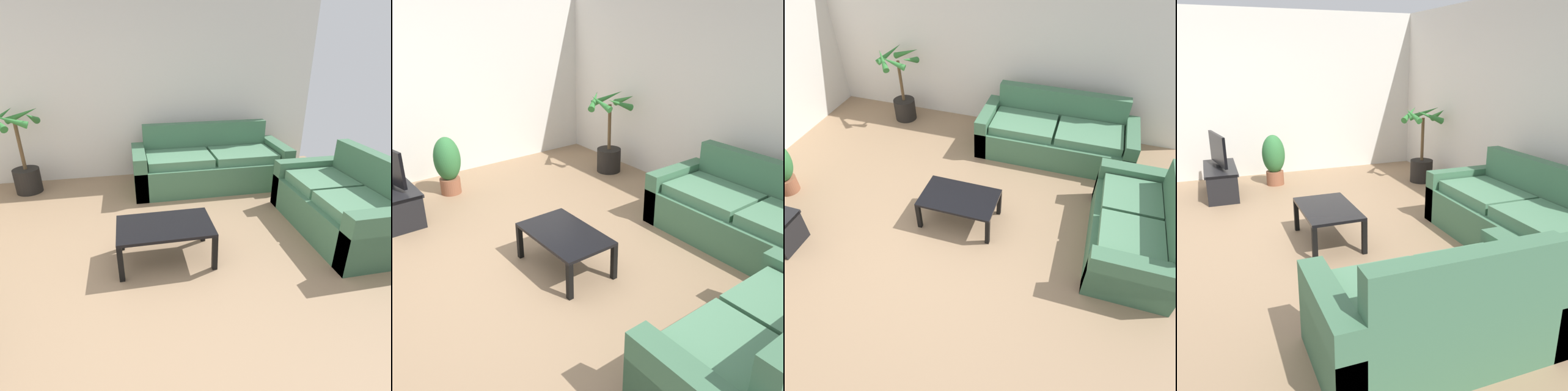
% 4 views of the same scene
% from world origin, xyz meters
% --- Properties ---
extents(ground_plane, '(6.60, 6.60, 0.00)m').
position_xyz_m(ground_plane, '(0.00, 0.00, 0.00)').
color(ground_plane, '#937556').
extents(wall_back, '(6.00, 0.06, 2.70)m').
position_xyz_m(wall_back, '(0.00, 3.00, 1.35)').
color(wall_back, silver).
rests_on(wall_back, ground).
extents(wall_left, '(0.06, 6.00, 2.70)m').
position_xyz_m(wall_left, '(-3.00, 0.00, 1.35)').
color(wall_left, silver).
rests_on(wall_left, ground).
extents(couch_main, '(2.30, 0.90, 0.90)m').
position_xyz_m(couch_main, '(1.12, 2.28, 0.30)').
color(couch_main, '#3F6B4C').
rests_on(couch_main, ground).
extents(couch_loveseat, '(0.90, 1.68, 0.90)m').
position_xyz_m(couch_loveseat, '(2.28, 0.66, 0.30)').
color(couch_loveseat, '#3F6B4C').
rests_on(couch_loveseat, ground).
extents(coffee_table, '(0.93, 0.57, 0.40)m').
position_xyz_m(coffee_table, '(0.22, 0.47, 0.35)').
color(coffee_table, black).
rests_on(coffee_table, ground).
extents(potted_palm, '(0.67, 0.73, 1.23)m').
position_xyz_m(potted_palm, '(-1.57, 2.55, 0.48)').
color(potted_palm, black).
rests_on(potted_palm, ground).
extents(potted_plant_small, '(0.35, 0.35, 0.80)m').
position_xyz_m(potted_plant_small, '(-2.26, 0.28, 0.43)').
color(potted_plant_small, brown).
rests_on(potted_plant_small, ground).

